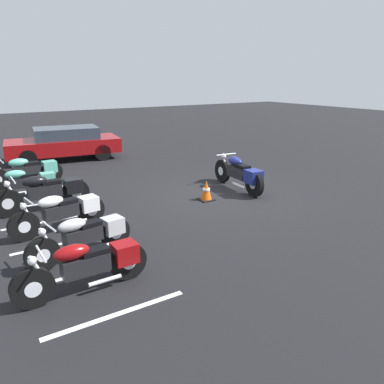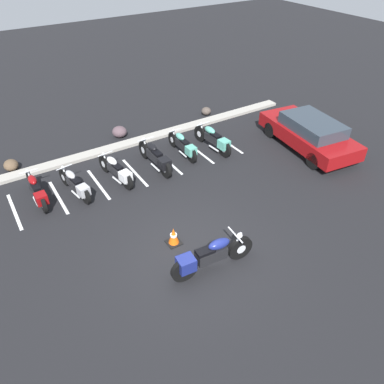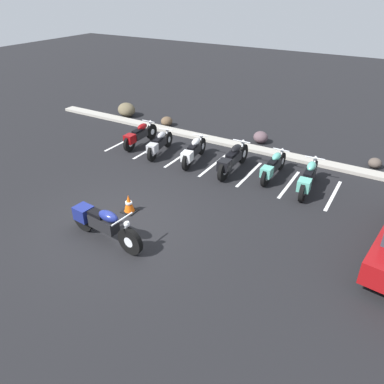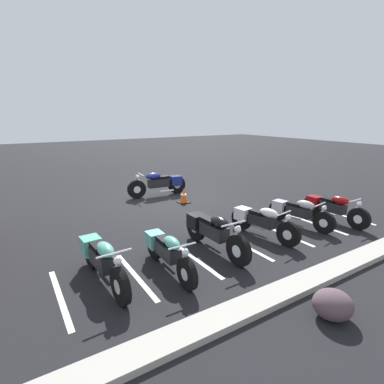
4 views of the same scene
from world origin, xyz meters
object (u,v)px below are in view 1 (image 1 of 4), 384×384
(parked_bike_1, at_px, (86,235))
(car_red, at_px, (64,143))
(parked_bike_2, at_px, (64,211))
(traffic_cone, at_px, (206,191))
(parked_bike_5, at_px, (29,171))
(motorcycle_navy_featured, at_px, (240,173))
(parked_bike_3, at_px, (48,191))
(parked_bike_4, at_px, (26,183))
(parked_bike_0, at_px, (90,264))

(parked_bike_1, height_order, car_red, car_red)
(parked_bike_2, relative_size, traffic_cone, 3.88)
(parked_bike_5, relative_size, traffic_cone, 4.13)
(motorcycle_navy_featured, bearing_deg, parked_bike_3, 82.01)
(parked_bike_4, distance_m, traffic_cone, 4.96)
(motorcycle_navy_featured, xyz_separation_m, traffic_cone, (-0.27, 1.37, -0.25))
(motorcycle_navy_featured, relative_size, car_red, 0.54)
(motorcycle_navy_featured, xyz_separation_m, parked_bike_1, (-1.86, 5.14, -0.08))
(parked_bike_4, bearing_deg, parked_bike_2, 96.48)
(motorcycle_navy_featured, relative_size, parked_bike_0, 1.14)
(parked_bike_1, xyz_separation_m, traffic_cone, (1.58, -3.76, -0.17))
(parked_bike_2, xyz_separation_m, parked_bike_3, (1.55, 0.00, 0.04))
(parked_bike_1, relative_size, traffic_cone, 3.74)
(parked_bike_1, bearing_deg, parked_bike_3, -98.94)
(parked_bike_3, xyz_separation_m, parked_bike_4, (1.36, 0.29, -0.05))
(parked_bike_3, bearing_deg, parked_bike_2, 89.01)
(parked_bike_5, bearing_deg, parked_bike_4, 73.67)
(parked_bike_0, bearing_deg, parked_bike_3, -94.77)
(parked_bike_3, xyz_separation_m, traffic_cone, (-1.45, -3.80, -0.23))
(parked_bike_2, xyz_separation_m, parked_bike_4, (2.91, 0.29, -0.01))
(parked_bike_3, height_order, parked_bike_5, parked_bike_3)
(motorcycle_navy_featured, xyz_separation_m, parked_bike_0, (-3.03, 5.43, -0.06))
(motorcycle_navy_featured, height_order, parked_bike_3, motorcycle_navy_featured)
(parked_bike_1, height_order, traffic_cone, parked_bike_1)
(motorcycle_navy_featured, height_order, parked_bike_2, motorcycle_navy_featured)
(car_red, bearing_deg, parked_bike_4, 71.45)
(parked_bike_3, relative_size, car_red, 0.52)
(parked_bike_2, distance_m, parked_bike_4, 2.92)
(parked_bike_2, xyz_separation_m, traffic_cone, (0.10, -3.79, -0.19))
(car_red, xyz_separation_m, traffic_cone, (-7.33, -1.90, -0.43))
(parked_bike_1, distance_m, parked_bike_2, 1.49)
(parked_bike_2, height_order, traffic_cone, parked_bike_2)
(parked_bike_1, bearing_deg, parked_bike_2, -98.35)
(parked_bike_4, bearing_deg, motorcycle_navy_featured, 155.90)
(traffic_cone, bearing_deg, parked_bike_0, 124.23)
(parked_bike_3, distance_m, parked_bike_5, 2.60)
(parked_bike_0, relative_size, car_red, 0.47)
(car_red, bearing_deg, parked_bike_5, 67.09)
(car_red, bearing_deg, parked_bike_1, 85.39)
(parked_bike_0, bearing_deg, parked_bike_2, -96.89)
(parked_bike_2, xyz_separation_m, parked_bike_5, (4.15, 0.01, 0.03))
(motorcycle_navy_featured, bearing_deg, parked_bike_5, 58.68)
(parked_bike_1, bearing_deg, motorcycle_navy_featured, -169.72)
(parked_bike_2, height_order, parked_bike_5, parked_bike_5)
(parked_bike_0, distance_m, parked_bike_1, 1.22)
(parked_bike_0, xyz_separation_m, traffic_cone, (2.76, -4.06, -0.19))
(parked_bike_0, relative_size, parked_bike_2, 1.01)
(parked_bike_3, xyz_separation_m, parked_bike_5, (2.60, 0.00, -0.02))
(motorcycle_navy_featured, distance_m, car_red, 7.79)
(parked_bike_0, height_order, traffic_cone, parked_bike_0)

